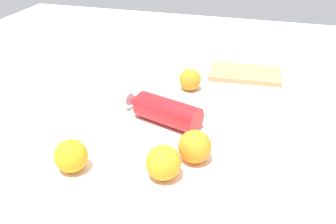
{
  "coord_description": "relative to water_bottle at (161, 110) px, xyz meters",
  "views": [
    {
      "loc": [
        -0.25,
        0.9,
        0.57
      ],
      "look_at": [
        0.01,
        -0.01,
        0.04
      ],
      "focal_mm": 40.72,
      "sensor_mm": 36.0,
      "label": 1
    }
  ],
  "objects": [
    {
      "name": "ground_plane",
      "position": [
        -0.04,
        0.02,
        -0.04
      ],
      "size": [
        2.4,
        2.4,
        0.0
      ],
      "primitive_type": "plane",
      "color": "silver"
    },
    {
      "name": "water_bottle",
      "position": [
        0.0,
        0.0,
        0.0
      ],
      "size": [
        0.26,
        0.15,
        0.08
      ],
      "rotation": [
        0.0,
        0.0,
        5.97
      ],
      "color": "red",
      "rests_on": "ground_plane"
    },
    {
      "name": "orange_0",
      "position": [
        -0.14,
        0.16,
        0.0
      ],
      "size": [
        0.08,
        0.08,
        0.08
      ],
      "primitive_type": "sphere",
      "color": "orange",
      "rests_on": "ground_plane"
    },
    {
      "name": "orange_1",
      "position": [
        0.14,
        0.28,
        0.0
      ],
      "size": [
        0.08,
        0.08,
        0.08
      ],
      "primitive_type": "sphere",
      "color": "orange",
      "rests_on": "ground_plane"
    },
    {
      "name": "orange_2",
      "position": [
        -0.03,
        -0.23,
        -0.0
      ],
      "size": [
        0.07,
        0.07,
        0.07
      ],
      "primitive_type": "sphere",
      "color": "orange",
      "rests_on": "ground_plane"
    },
    {
      "name": "orange_3",
      "position": [
        -0.08,
        0.24,
        0.0
      ],
      "size": [
        0.08,
        0.08,
        0.08
      ],
      "primitive_type": "sphere",
      "color": "orange",
      "rests_on": "ground_plane"
    },
    {
      "name": "cutting_board",
      "position": [
        -0.2,
        -0.4,
        -0.03
      ],
      "size": [
        0.27,
        0.18,
        0.02
      ],
      "primitive_type": "cube",
      "rotation": [
        0.0,
        0.0,
        0.07
      ],
      "color": "#99724C",
      "rests_on": "ground_plane"
    }
  ]
}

